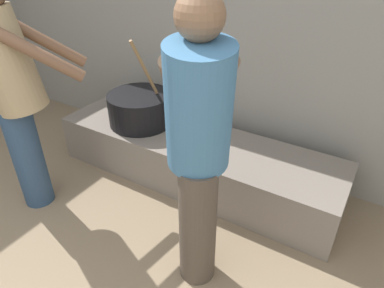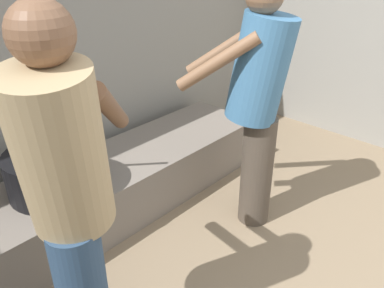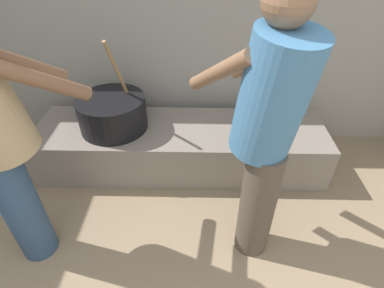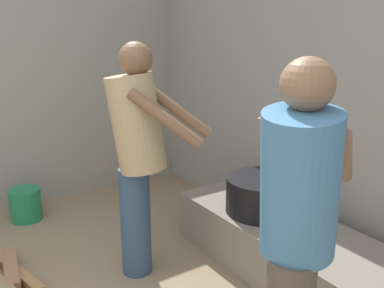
{
  "view_description": "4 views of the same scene",
  "coord_description": "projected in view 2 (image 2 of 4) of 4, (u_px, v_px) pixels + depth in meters",
  "views": [
    {
      "loc": [
        1.31,
        0.2,
        1.69
      ],
      "look_at": [
        0.45,
        1.62,
        0.66
      ],
      "focal_mm": 32.17,
      "sensor_mm": 36.0,
      "label": 1
    },
    {
      "loc": [
        -1.18,
        0.2,
        1.69
      ],
      "look_at": [
        0.11,
        1.4,
        0.75
      ],
      "focal_mm": 36.94,
      "sensor_mm": 36.0,
      "label": 2
    },
    {
      "loc": [
        0.31,
        0.19,
        1.66
      ],
      "look_at": [
        0.28,
        1.34,
        0.79
      ],
      "focal_mm": 28.18,
      "sensor_mm": 36.0,
      "label": 3
    },
    {
      "loc": [
        1.65,
        0.2,
        1.62
      ],
      "look_at": [
        -0.0,
        1.3,
        1.06
      ],
      "focal_mm": 38.96,
      "sensor_mm": 36.0,
      "label": 4
    }
  ],
  "objects": [
    {
      "name": "block_enclosure_rear",
      "position": [
        40.0,
        46.0,
        2.51
      ],
      "size": [
        4.92,
        0.2,
        2.12
      ],
      "primitive_type": "cube",
      "color": "gray",
      "rests_on": "ground_plane"
    },
    {
      "name": "hearth_ledge",
      "position": [
        124.0,
        181.0,
        2.72
      ],
      "size": [
        2.22,
        0.6,
        0.37
      ],
      "primitive_type": "cube",
      "color": "slate",
      "rests_on": "ground_plane"
    },
    {
      "name": "cooking_pot_main",
      "position": [
        51.0,
        171.0,
        2.25
      ],
      "size": [
        0.5,
        0.5,
        0.7
      ],
      "color": "black",
      "rests_on": "hearth_ledge"
    },
    {
      "name": "cook_in_blue_shirt",
      "position": [
        258.0,
        97.0,
        2.26
      ],
      "size": [
        0.61,
        0.71,
        1.52
      ],
      "color": "#4C4238",
      "rests_on": "ground_plane"
    },
    {
      "name": "cook_in_tan_shirt",
      "position": [
        68.0,
        194.0,
        1.4
      ],
      "size": [
        0.68,
        0.68,
        1.54
      ],
      "color": "navy",
      "rests_on": "ground_plane"
    }
  ]
}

